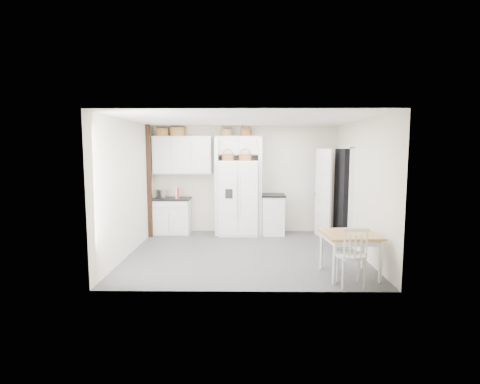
{
  "coord_description": "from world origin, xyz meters",
  "views": [
    {
      "loc": [
        -0.0,
        -7.2,
        2.05
      ],
      "look_at": [
        -0.1,
        0.4,
        1.17
      ],
      "focal_mm": 28.0,
      "sensor_mm": 36.0,
      "label": 1
    }
  ],
  "objects": [
    {
      "name": "ceiling",
      "position": [
        0.0,
        0.0,
        2.6
      ],
      "size": [
        4.5,
        4.5,
        0.0
      ],
      "primitive_type": "plane",
      "color": "white",
      "rests_on": "wall_back"
    },
    {
      "name": "cookbook_red",
      "position": [
        -1.59,
        1.62,
        1.0
      ],
      "size": [
        0.06,
        0.18,
        0.26
      ],
      "primitive_type": "cube",
      "rotation": [
        0.0,
        0.0,
        0.16
      ],
      "color": "maroon",
      "rests_on": "counter_left"
    },
    {
      "name": "base_cab_left",
      "position": [
        -1.78,
        1.7,
        0.42
      ],
      "size": [
        0.9,
        0.57,
        0.83
      ],
      "primitive_type": "cube",
      "color": "silver",
      "rests_on": "floor"
    },
    {
      "name": "bridge_cabinet",
      "position": [
        -0.15,
        1.83,
        2.12
      ],
      "size": [
        1.12,
        0.34,
        0.45
      ],
      "primitive_type": "cube",
      "color": "silver",
      "rests_on": "wall_back"
    },
    {
      "name": "fridge_panel_left",
      "position": [
        -0.66,
        1.7,
        1.15
      ],
      "size": [
        0.08,
        0.6,
        2.3
      ],
      "primitive_type": "cube",
      "color": "silver",
      "rests_on": "floor"
    },
    {
      "name": "wall_right",
      "position": [
        2.25,
        0.0,
        1.3
      ],
      "size": [
        0.0,
        4.0,
        4.0
      ],
      "primitive_type": "plane",
      "rotation": [
        1.57,
        0.0,
        -1.57
      ],
      "color": "beige",
      "rests_on": "floor"
    },
    {
      "name": "refrigerator",
      "position": [
        -0.15,
        1.65,
        0.89
      ],
      "size": [
        0.92,
        0.74,
        1.77
      ],
      "primitive_type": "cube",
      "color": "white",
      "rests_on": "floor"
    },
    {
      "name": "wall_back",
      "position": [
        0.0,
        2.0,
        1.3
      ],
      "size": [
        4.5,
        0.0,
        4.5
      ],
      "primitive_type": "plane",
      "rotation": [
        1.57,
        0.0,
        0.0
      ],
      "color": "beige",
      "rests_on": "floor"
    },
    {
      "name": "basket_upper_b",
      "position": [
        -1.62,
        1.83,
        2.45
      ],
      "size": [
        0.35,
        0.35,
        0.21
      ],
      "primitive_type": "cylinder",
      "color": "olive",
      "rests_on": "upper_cabinet"
    },
    {
      "name": "dining_table",
      "position": [
        1.7,
        -1.28,
        0.35
      ],
      "size": [
        0.89,
        0.89,
        0.7
      ],
      "primitive_type": "cube",
      "rotation": [
        0.0,
        0.0,
        0.06
      ],
      "color": "#9C6327",
      "rests_on": "floor"
    },
    {
      "name": "counter_left",
      "position": [
        -1.78,
        1.7,
        0.85
      ],
      "size": [
        0.94,
        0.61,
        0.04
      ],
      "primitive_type": "cube",
      "color": "black",
      "rests_on": "base_cab_left"
    },
    {
      "name": "floor",
      "position": [
        0.0,
        0.0,
        0.0
      ],
      "size": [
        4.5,
        4.5,
        0.0
      ],
      "primitive_type": "plane",
      "color": "#35363A",
      "rests_on": "ground"
    },
    {
      "name": "doorway_void",
      "position": [
        2.16,
        1.0,
        1.02
      ],
      "size": [
        0.18,
        0.85,
        2.05
      ],
      "primitive_type": "cube",
      "color": "black",
      "rests_on": "floor"
    },
    {
      "name": "counter_right",
      "position": [
        0.68,
        1.7,
        0.94
      ],
      "size": [
        0.57,
        0.67,
        0.04
      ],
      "primitive_type": "cube",
      "color": "black",
      "rests_on": "base_cab_right"
    },
    {
      "name": "door_slab",
      "position": [
        1.8,
        1.33,
        1.02
      ],
      "size": [
        0.21,
        0.79,
        2.05
      ],
      "primitive_type": "cube",
      "rotation": [
        0.0,
        0.0,
        -1.36
      ],
      "color": "white",
      "rests_on": "floor"
    },
    {
      "name": "fridge_panel_right",
      "position": [
        0.36,
        1.7,
        1.15
      ],
      "size": [
        0.08,
        0.6,
        2.3
      ],
      "primitive_type": "cube",
      "color": "silver",
      "rests_on": "floor"
    },
    {
      "name": "basket_fridge_b",
      "position": [
        0.01,
        1.55,
        1.85
      ],
      "size": [
        0.28,
        0.28,
        0.15
      ],
      "primitive_type": "cylinder",
      "color": "#662F13",
      "rests_on": "refrigerator"
    },
    {
      "name": "cookbook_cream",
      "position": [
        -1.6,
        1.62,
        1.0
      ],
      "size": [
        0.06,
        0.18,
        0.26
      ],
      "primitive_type": "cube",
      "rotation": [
        0.0,
        0.0,
        -0.15
      ],
      "color": "beige",
      "rests_on": "counter_left"
    },
    {
      "name": "trim_post",
      "position": [
        -2.2,
        1.35,
        1.3
      ],
      "size": [
        0.09,
        0.09,
        2.6
      ],
      "primitive_type": "cube",
      "color": "black",
      "rests_on": "floor"
    },
    {
      "name": "basket_bridge_a",
      "position": [
        -0.44,
        1.83,
        2.43
      ],
      "size": [
        0.28,
        0.28,
        0.16
      ],
      "primitive_type": "cylinder",
      "color": "olive",
      "rests_on": "bridge_cabinet"
    },
    {
      "name": "basket_fridge_a",
      "position": [
        -0.39,
        1.55,
        1.85
      ],
      "size": [
        0.27,
        0.27,
        0.14
      ],
      "primitive_type": "cylinder",
      "color": "#662F13",
      "rests_on": "refrigerator"
    },
    {
      "name": "wall_left",
      "position": [
        -2.25,
        0.0,
        1.3
      ],
      "size": [
        0.0,
        4.0,
        4.0
      ],
      "primitive_type": "plane",
      "rotation": [
        1.57,
        0.0,
        1.57
      ],
      "color": "beige",
      "rests_on": "floor"
    },
    {
      "name": "base_cab_right",
      "position": [
        0.68,
        1.7,
        0.46
      ],
      "size": [
        0.52,
        0.63,
        0.92
      ],
      "primitive_type": "cube",
      "color": "silver",
      "rests_on": "floor"
    },
    {
      "name": "toaster",
      "position": [
        -2.02,
        1.64,
        0.97
      ],
      "size": [
        0.33,
        0.24,
        0.21
      ],
      "primitive_type": "cube",
      "rotation": [
        0.0,
        0.0,
        -0.27
      ],
      "color": "silver",
      "rests_on": "counter_left"
    },
    {
      "name": "basket_bridge_b",
      "position": [
        0.02,
        1.83,
        2.43
      ],
      "size": [
        0.27,
        0.27,
        0.15
      ],
      "primitive_type": "cylinder",
      "color": "#662F13",
      "rests_on": "bridge_cabinet"
    },
    {
      "name": "windsor_chair",
      "position": [
        1.59,
        -1.75,
        0.47
      ],
      "size": [
        0.46,
        0.42,
        0.94
      ],
      "primitive_type": "cube",
      "rotation": [
        0.0,
        0.0,
        0.0
      ],
      "color": "silver",
      "rests_on": "floor"
    },
    {
      "name": "upper_cabinet",
      "position": [
        -1.5,
        1.83,
        1.9
      ],
      "size": [
        1.4,
        0.34,
        0.9
      ],
      "primitive_type": "cube",
      "color": "silver",
      "rests_on": "wall_back"
    },
    {
      "name": "basket_upper_a",
      "position": [
        -1.98,
        1.83,
        2.44
      ],
      "size": [
        0.32,
        0.32,
        0.18
      ],
      "primitive_type": "cylinder",
      "color": "olive",
      "rests_on": "upper_cabinet"
    }
  ]
}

